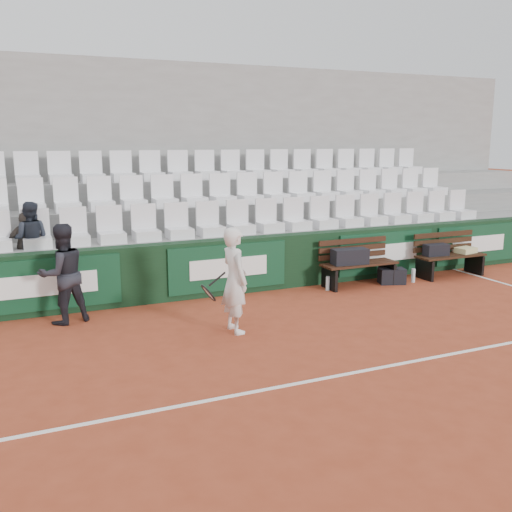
{
  "coord_description": "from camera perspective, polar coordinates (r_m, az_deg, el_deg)",
  "views": [
    {
      "loc": [
        -3.72,
        -5.38,
        2.74
      ],
      "look_at": [
        -0.3,
        2.4,
        1.0
      ],
      "focal_mm": 40.0,
      "sensor_mm": 36.0,
      "label": 1
    }
  ],
  "objects": [
    {
      "name": "ground",
      "position": [
        7.09,
        10.26,
        -11.35
      ],
      "size": [
        80.0,
        80.0,
        0.0
      ],
      "primitive_type": "plane",
      "color": "#9C3D23",
      "rests_on": "ground"
    },
    {
      "name": "court_baseline",
      "position": [
        7.09,
        10.26,
        -11.32
      ],
      "size": [
        18.0,
        0.06,
        0.01
      ],
      "primitive_type": "cube",
      "color": "white",
      "rests_on": "ground"
    },
    {
      "name": "back_barrier",
      "position": [
        10.35,
        -1.71,
        -0.93
      ],
      "size": [
        18.0,
        0.34,
        1.0
      ],
      "color": "black",
      "rests_on": "ground"
    },
    {
      "name": "grandstand_tier_front",
      "position": [
        10.91,
        -3.29,
        -0.31
      ],
      "size": [
        18.0,
        0.95,
        1.0
      ],
      "primitive_type": "cube",
      "color": "gray",
      "rests_on": "ground"
    },
    {
      "name": "grandstand_tier_mid",
      "position": [
        11.74,
        -4.93,
        1.64
      ],
      "size": [
        18.0,
        0.95,
        1.45
      ],
      "primitive_type": "cube",
      "color": "gray",
      "rests_on": "ground"
    },
    {
      "name": "grandstand_tier_back",
      "position": [
        12.6,
        -6.36,
        3.32
      ],
      "size": [
        18.0,
        0.95,
        1.9
      ],
      "primitive_type": "cube",
      "color": "gray",
      "rests_on": "ground"
    },
    {
      "name": "grandstand_rear_wall",
      "position": [
        13.08,
        -7.32,
        9.1
      ],
      "size": [
        18.0,
        0.3,
        4.4
      ],
      "primitive_type": "cube",
      "color": "gray",
      "rests_on": "ground"
    },
    {
      "name": "seat_row_front",
      "position": [
        10.61,
        -3.01,
        3.83
      ],
      "size": [
        11.9,
        0.44,
        0.63
      ],
      "primitive_type": "cube",
      "color": "silver",
      "rests_on": "grandstand_tier_front"
    },
    {
      "name": "seat_row_mid",
      "position": [
        11.45,
        -4.74,
        6.64
      ],
      "size": [
        11.9,
        0.44,
        0.63
      ],
      "primitive_type": "cube",
      "color": "white",
      "rests_on": "grandstand_tier_mid"
    },
    {
      "name": "seat_row_back",
      "position": [
        12.32,
        -6.24,
        9.05
      ],
      "size": [
        11.9,
        0.44,
        0.63
      ],
      "primitive_type": "cube",
      "color": "silver",
      "rests_on": "grandstand_tier_back"
    },
    {
      "name": "bench_left",
      "position": [
        11.03,
        10.26,
        -1.81
      ],
      "size": [
        1.5,
        0.56,
        0.45
      ],
      "primitive_type": "cube",
      "color": "#341A0F",
      "rests_on": "ground"
    },
    {
      "name": "bench_right",
      "position": [
        12.27,
        18.83,
        -0.9
      ],
      "size": [
        1.5,
        0.56,
        0.45
      ],
      "primitive_type": "cube",
      "color": "black",
      "rests_on": "ground"
    },
    {
      "name": "sports_bag_left",
      "position": [
        10.8,
        9.36,
        -0.05
      ],
      "size": [
        0.7,
        0.36,
        0.29
      ],
      "primitive_type": "cube",
      "rotation": [
        0.0,
        0.0,
        -0.11
      ],
      "color": "black",
      "rests_on": "bench_left"
    },
    {
      "name": "sports_bag_right",
      "position": [
        12.01,
        17.56,
        0.59
      ],
      "size": [
        0.52,
        0.27,
        0.23
      ],
      "primitive_type": "cube",
      "rotation": [
        0.0,
        0.0,
        -0.07
      ],
      "color": "black",
      "rests_on": "bench_right"
    },
    {
      "name": "towel",
      "position": [
        12.51,
        20.24,
        0.55
      ],
      "size": [
        0.45,
        0.36,
        0.11
      ],
      "primitive_type": "cube",
      "rotation": [
        0.0,
        0.0,
        0.19
      ],
      "color": "#C6C080",
      "rests_on": "bench_right"
    },
    {
      "name": "sports_bag_ground",
      "position": [
        11.35,
        13.43,
        -1.96
      ],
      "size": [
        0.56,
        0.44,
        0.3
      ],
      "primitive_type": "cube",
      "rotation": [
        0.0,
        0.0,
        -0.33
      ],
      "color": "black",
      "rests_on": "ground"
    },
    {
      "name": "water_bottle_near",
      "position": [
        10.63,
        7.18,
        -2.74
      ],
      "size": [
        0.07,
        0.07,
        0.26
      ],
      "primitive_type": "cylinder",
      "color": "silver",
      "rests_on": "ground"
    },
    {
      "name": "water_bottle_far",
      "position": [
        11.55,
        15.45,
        -1.89
      ],
      "size": [
        0.08,
        0.08,
        0.27
      ],
      "primitive_type": "cylinder",
      "color": "silver",
      "rests_on": "ground"
    },
    {
      "name": "tennis_player",
      "position": [
        8.16,
        -2.16,
        -2.43
      ],
      "size": [
        0.7,
        0.58,
        1.54
      ],
      "color": "silver",
      "rests_on": "ground"
    },
    {
      "name": "ball_kid",
      "position": [
        9.03,
        -18.77,
        -1.71
      ],
      "size": [
        0.88,
        0.77,
        1.52
      ],
      "primitive_type": "imported",
      "rotation": [
        0.0,
        0.0,
        3.44
      ],
      "color": "black",
      "rests_on": "ground"
    },
    {
      "name": "spectator_b",
      "position": [
        9.96,
        -22.21,
        3.65
      ],
      "size": [
        0.63,
        0.32,
        1.03
      ],
      "primitive_type": "imported",
      "rotation": [
        0.0,
        0.0,
        3.03
      ],
      "color": "#352F2A",
      "rests_on": "grandstand_tier_front"
    },
    {
      "name": "spectator_c",
      "position": [
        9.95,
        -21.8,
        4.19
      ],
      "size": [
        0.69,
        0.61,
        1.21
      ],
      "primitive_type": "imported",
      "rotation": [
        0.0,
        0.0,
        2.86
      ],
      "color": "#1E232D",
      "rests_on": "grandstand_tier_front"
    }
  ]
}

